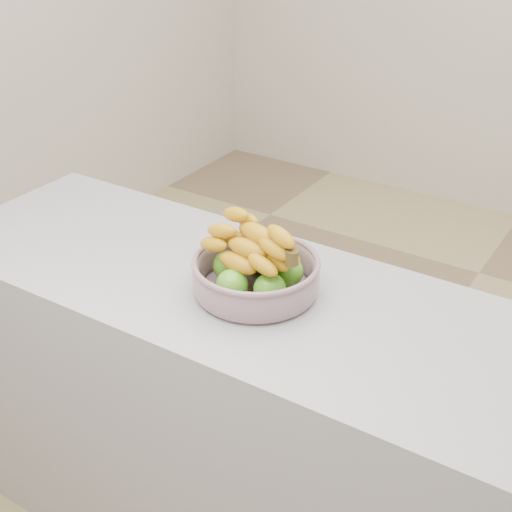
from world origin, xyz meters
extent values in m
plane|color=tan|center=(0.00, 0.00, 0.00)|extent=(4.00, 4.00, 0.00)
cube|color=#97979F|center=(0.00, -0.72, 0.45)|extent=(2.00, 0.60, 0.90)
cylinder|color=#949FB2|center=(-0.08, -0.72, 0.91)|extent=(0.26, 0.26, 0.01)
torus|color=#949FB2|center=(-0.08, -0.72, 0.98)|extent=(0.31, 0.31, 0.01)
sphere|color=#3D8E18|center=(-0.10, -0.80, 0.95)|extent=(0.08, 0.08, 0.08)
sphere|color=#3D8E18|center=(-0.01, -0.76, 0.95)|extent=(0.08, 0.08, 0.08)
sphere|color=#3D8E18|center=(-0.02, -0.67, 0.95)|extent=(0.08, 0.08, 0.08)
sphere|color=#3D8E18|center=(-0.10, -0.65, 0.95)|extent=(0.08, 0.08, 0.08)
sphere|color=#3D8E18|center=(-0.15, -0.73, 0.95)|extent=(0.08, 0.08, 0.08)
ellipsoid|color=yellow|center=(-0.10, -0.77, 1.00)|extent=(0.20, 0.07, 0.05)
ellipsoid|color=yellow|center=(-0.09, -0.72, 1.00)|extent=(0.20, 0.09, 0.05)
ellipsoid|color=yellow|center=(-0.07, -0.67, 1.00)|extent=(0.20, 0.11, 0.05)
ellipsoid|color=yellow|center=(-0.08, -0.75, 1.03)|extent=(0.20, 0.06, 0.05)
ellipsoid|color=yellow|center=(-0.07, -0.70, 1.03)|extent=(0.20, 0.12, 0.05)
ellipsoid|color=yellow|center=(-0.07, -0.72, 1.06)|extent=(0.20, 0.09, 0.05)
cylinder|color=#453716|center=(0.04, -0.75, 1.05)|extent=(0.03, 0.03, 0.03)
camera|label=1|loc=(0.72, -1.96, 1.83)|focal=50.00mm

